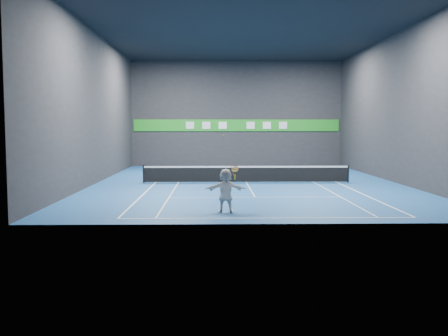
{
  "coord_description": "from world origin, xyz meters",
  "views": [
    {
      "loc": [
        -1.98,
        -29.98,
        3.33
      ],
      "look_at": [
        -1.51,
        -7.56,
        1.5
      ],
      "focal_mm": 40.0,
      "sensor_mm": 36.0,
      "label": 1
    }
  ],
  "objects_px": {
    "tennis_net": "(246,174)",
    "tennis_ball": "(223,136)",
    "player": "(226,191)",
    "tennis_racket": "(235,169)"
  },
  "relations": [
    {
      "from": "tennis_net",
      "to": "tennis_ball",
      "type": "bearing_deg",
      "value": -98.61
    },
    {
      "from": "tennis_ball",
      "to": "tennis_net",
      "type": "bearing_deg",
      "value": 81.39
    },
    {
      "from": "player",
      "to": "tennis_racket",
      "type": "xyz_separation_m",
      "value": [
        0.35,
        0.05,
        0.84
      ]
    },
    {
      "from": "player",
      "to": "tennis_ball",
      "type": "relative_size",
      "value": 27.05
    },
    {
      "from": "tennis_ball",
      "to": "tennis_net",
      "type": "relative_size",
      "value": 0.01
    },
    {
      "from": "player",
      "to": "tennis_ball",
      "type": "bearing_deg",
      "value": -56.06
    },
    {
      "from": "tennis_ball",
      "to": "tennis_net",
      "type": "height_order",
      "value": "tennis_ball"
    },
    {
      "from": "tennis_ball",
      "to": "tennis_racket",
      "type": "xyz_separation_m",
      "value": [
        0.43,
        -0.06,
        -1.3
      ]
    },
    {
      "from": "player",
      "to": "tennis_net",
      "type": "relative_size",
      "value": 0.14
    },
    {
      "from": "tennis_ball",
      "to": "tennis_racket",
      "type": "distance_m",
      "value": 1.37
    }
  ]
}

